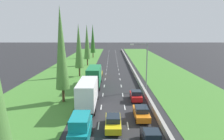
{
  "coord_description": "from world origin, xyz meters",
  "views": [
    {
      "loc": [
        -0.14,
        -1.53,
        11.03
      ],
      "look_at": [
        -0.24,
        53.86,
        0.55
      ],
      "focal_mm": 32.55,
      "sensor_mm": 36.0,
      "label": 1
    }
  ],
  "objects_px": {
    "red_hatchback_right_lane": "(136,96)",
    "street_light_mast": "(145,64)",
    "white_box_truck_left_lane": "(89,93)",
    "poplar_tree_third": "(79,46)",
    "yellow_sedan_left_lane": "(99,73)",
    "yellow_sedan_centre_lane": "(113,122)",
    "poplar_tree_fifth": "(93,39)",
    "teal_van_left_lane": "(81,128)",
    "green_box_truck_left_lane": "(95,76)",
    "poplar_tree_second": "(62,48)",
    "orange_sedan_right_lane": "(142,113)",
    "poplar_tree_fourth": "(87,42)",
    "black_hatchback_right_lane": "(152,139)"
  },
  "relations": [
    {
      "from": "street_light_mast",
      "to": "red_hatchback_right_lane",
      "type": "bearing_deg",
      "value": -111.84
    },
    {
      "from": "black_hatchback_right_lane",
      "to": "yellow_sedan_centre_lane",
      "type": "relative_size",
      "value": 0.87
    },
    {
      "from": "poplar_tree_third",
      "to": "poplar_tree_fifth",
      "type": "distance_m",
      "value": 37.17
    },
    {
      "from": "red_hatchback_right_lane",
      "to": "poplar_tree_fifth",
      "type": "bearing_deg",
      "value": 102.26
    },
    {
      "from": "teal_van_left_lane",
      "to": "street_light_mast",
      "type": "height_order",
      "value": "street_light_mast"
    },
    {
      "from": "orange_sedan_right_lane",
      "to": "poplar_tree_fourth",
      "type": "height_order",
      "value": "poplar_tree_fourth"
    },
    {
      "from": "white_box_truck_left_lane",
      "to": "poplar_tree_third",
      "type": "relative_size",
      "value": 0.72
    },
    {
      "from": "poplar_tree_fourth",
      "to": "poplar_tree_fifth",
      "type": "xyz_separation_m",
      "value": [
        -0.03,
        20.55,
        0.39
      ]
    },
    {
      "from": "poplar_tree_second",
      "to": "green_box_truck_left_lane",
      "type": "bearing_deg",
      "value": 65.09
    },
    {
      "from": "yellow_sedan_left_lane",
      "to": "poplar_tree_third",
      "type": "bearing_deg",
      "value": 178.01
    },
    {
      "from": "red_hatchback_right_lane",
      "to": "orange_sedan_right_lane",
      "type": "bearing_deg",
      "value": -91.0
    },
    {
      "from": "teal_van_left_lane",
      "to": "yellow_sedan_centre_lane",
      "type": "height_order",
      "value": "teal_van_left_lane"
    },
    {
      "from": "teal_van_left_lane",
      "to": "yellow_sedan_centre_lane",
      "type": "bearing_deg",
      "value": 38.38
    },
    {
      "from": "yellow_sedan_centre_lane",
      "to": "green_box_truck_left_lane",
      "type": "height_order",
      "value": "green_box_truck_left_lane"
    },
    {
      "from": "red_hatchback_right_lane",
      "to": "yellow_sedan_centre_lane",
      "type": "distance_m",
      "value": 10.47
    },
    {
      "from": "red_hatchback_right_lane",
      "to": "street_light_mast",
      "type": "bearing_deg",
      "value": 68.16
    },
    {
      "from": "teal_van_left_lane",
      "to": "green_box_truck_left_lane",
      "type": "height_order",
      "value": "green_box_truck_left_lane"
    },
    {
      "from": "green_box_truck_left_lane",
      "to": "street_light_mast",
      "type": "height_order",
      "value": "street_light_mast"
    },
    {
      "from": "teal_van_left_lane",
      "to": "poplar_tree_second",
      "type": "relative_size",
      "value": 0.33
    },
    {
      "from": "yellow_sedan_centre_lane",
      "to": "poplar_tree_fifth",
      "type": "distance_m",
      "value": 66.11
    },
    {
      "from": "poplar_tree_fourth",
      "to": "street_light_mast",
      "type": "distance_m",
      "value": 32.7
    },
    {
      "from": "orange_sedan_right_lane",
      "to": "poplar_tree_fifth",
      "type": "relative_size",
      "value": 0.32
    },
    {
      "from": "yellow_sedan_centre_lane",
      "to": "teal_van_left_lane",
      "type": "bearing_deg",
      "value": -141.62
    },
    {
      "from": "orange_sedan_right_lane",
      "to": "poplar_tree_fifth",
      "type": "bearing_deg",
      "value": 100.82
    },
    {
      "from": "poplar_tree_fifth",
      "to": "white_box_truck_left_lane",
      "type": "bearing_deg",
      "value": -85.43
    },
    {
      "from": "white_box_truck_left_lane",
      "to": "green_box_truck_left_lane",
      "type": "height_order",
      "value": "same"
    },
    {
      "from": "green_box_truck_left_lane",
      "to": "black_hatchback_right_lane",
      "type": "bearing_deg",
      "value": -71.41
    },
    {
      "from": "poplar_tree_fifth",
      "to": "street_light_mast",
      "type": "xyz_separation_m",
      "value": [
        14.26,
        -49.88,
        -2.91
      ]
    },
    {
      "from": "yellow_sedan_centre_lane",
      "to": "green_box_truck_left_lane",
      "type": "bearing_deg",
      "value": 101.43
    },
    {
      "from": "white_box_truck_left_lane",
      "to": "poplar_tree_third",
      "type": "distance_m",
      "value": 22.41
    },
    {
      "from": "black_hatchback_right_lane",
      "to": "poplar_tree_second",
      "type": "relative_size",
      "value": 0.26
    },
    {
      "from": "yellow_sedan_centre_lane",
      "to": "yellow_sedan_left_lane",
      "type": "height_order",
      "value": "same"
    },
    {
      "from": "yellow_sedan_centre_lane",
      "to": "poplar_tree_fourth",
      "type": "xyz_separation_m",
      "value": [
        -8.25,
        44.63,
        6.94
      ]
    },
    {
      "from": "green_box_truck_left_lane",
      "to": "white_box_truck_left_lane",
      "type": "bearing_deg",
      "value": -89.71
    },
    {
      "from": "orange_sedan_right_lane",
      "to": "black_hatchback_right_lane",
      "type": "bearing_deg",
      "value": -89.61
    },
    {
      "from": "yellow_sedan_centre_lane",
      "to": "green_box_truck_left_lane",
      "type": "distance_m",
      "value": 18.58
    },
    {
      "from": "black_hatchback_right_lane",
      "to": "yellow_sedan_left_lane",
      "type": "relative_size",
      "value": 0.87
    },
    {
      "from": "teal_van_left_lane",
      "to": "poplar_tree_fifth",
      "type": "bearing_deg",
      "value": 94.19
    },
    {
      "from": "poplar_tree_second",
      "to": "poplar_tree_third",
      "type": "bearing_deg",
      "value": 91.18
    },
    {
      "from": "teal_van_left_lane",
      "to": "green_box_truck_left_lane",
      "type": "xyz_separation_m",
      "value": [
        -0.35,
        20.79,
        0.78
      ]
    },
    {
      "from": "white_box_truck_left_lane",
      "to": "orange_sedan_right_lane",
      "type": "bearing_deg",
      "value": -28.7
    },
    {
      "from": "poplar_tree_third",
      "to": "street_light_mast",
      "type": "height_order",
      "value": "poplar_tree_third"
    },
    {
      "from": "orange_sedan_right_lane",
      "to": "yellow_sedan_left_lane",
      "type": "xyz_separation_m",
      "value": [
        -7.11,
        25.06,
        0.0
      ]
    },
    {
      "from": "poplar_tree_third",
      "to": "teal_van_left_lane",
      "type": "bearing_deg",
      "value": -80.85
    },
    {
      "from": "yellow_sedan_centre_lane",
      "to": "yellow_sedan_left_lane",
      "type": "xyz_separation_m",
      "value": [
        -3.48,
        27.85,
        0.0
      ]
    },
    {
      "from": "yellow_sedan_centre_lane",
      "to": "yellow_sedan_left_lane",
      "type": "distance_m",
      "value": 28.06
    },
    {
      "from": "poplar_tree_second",
      "to": "poplar_tree_third",
      "type": "distance_m",
      "value": 18.9
    },
    {
      "from": "black_hatchback_right_lane",
      "to": "orange_sedan_right_lane",
      "type": "height_order",
      "value": "black_hatchback_right_lane"
    },
    {
      "from": "red_hatchback_right_lane",
      "to": "poplar_tree_third",
      "type": "height_order",
      "value": "poplar_tree_third"
    },
    {
      "from": "black_hatchback_right_lane",
      "to": "red_hatchback_right_lane",
      "type": "distance_m",
      "value": 13.47
    }
  ]
}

